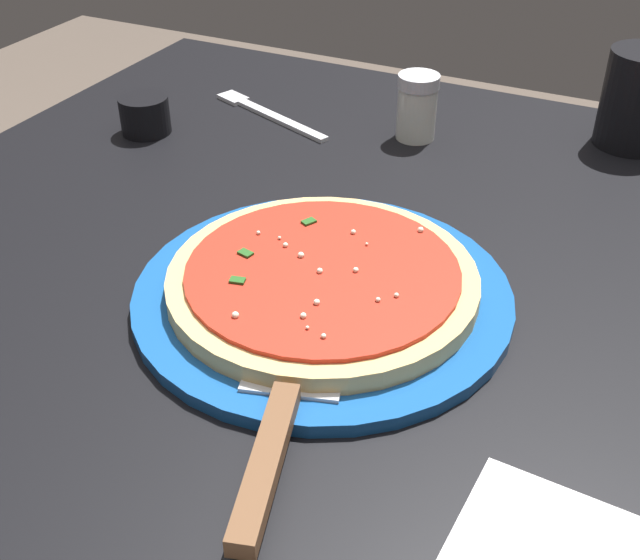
{
  "coord_description": "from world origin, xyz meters",
  "views": [
    {
      "loc": [
        -0.48,
        -0.23,
        1.16
      ],
      "look_at": [
        -0.01,
        0.0,
        0.79
      ],
      "focal_mm": 44.8,
      "sensor_mm": 36.0,
      "label": 1
    }
  ],
  "objects_px": {
    "cup_small_sauce": "(145,115)",
    "parmesan_shaker": "(417,107)",
    "pizza_server": "(280,418)",
    "fork": "(265,113)",
    "serving_plate": "(320,294)",
    "pizza": "(320,279)",
    "cup_tall_drink": "(639,99)"
  },
  "relations": [
    {
      "from": "fork",
      "to": "serving_plate",
      "type": "bearing_deg",
      "value": -144.06
    },
    {
      "from": "pizza_server",
      "to": "cup_small_sauce",
      "type": "bearing_deg",
      "value": 45.94
    },
    {
      "from": "serving_plate",
      "to": "cup_tall_drink",
      "type": "relative_size",
      "value": 2.91
    },
    {
      "from": "pizza_server",
      "to": "parmesan_shaker",
      "type": "relative_size",
      "value": 3.02
    },
    {
      "from": "cup_tall_drink",
      "to": "pizza_server",
      "type": "bearing_deg",
      "value": 166.21
    },
    {
      "from": "serving_plate",
      "to": "pizza",
      "type": "distance_m",
      "value": 0.02
    },
    {
      "from": "pizza_server",
      "to": "serving_plate",
      "type": "bearing_deg",
      "value": 16.26
    },
    {
      "from": "pizza_server",
      "to": "fork",
      "type": "height_order",
      "value": "pizza_server"
    },
    {
      "from": "pizza_server",
      "to": "fork",
      "type": "xyz_separation_m",
      "value": [
        0.46,
        0.27,
        -0.01
      ]
    },
    {
      "from": "cup_small_sauce",
      "to": "parmesan_shaker",
      "type": "relative_size",
      "value": 0.77
    },
    {
      "from": "serving_plate",
      "to": "pizza_server",
      "type": "height_order",
      "value": "pizza_server"
    },
    {
      "from": "pizza",
      "to": "pizza_server",
      "type": "relative_size",
      "value": 1.12
    },
    {
      "from": "fork",
      "to": "pizza_server",
      "type": "bearing_deg",
      "value": -149.68
    },
    {
      "from": "cup_tall_drink",
      "to": "parmesan_shaker",
      "type": "distance_m",
      "value": 0.24
    },
    {
      "from": "serving_plate",
      "to": "parmesan_shaker",
      "type": "relative_size",
      "value": 4.16
    },
    {
      "from": "cup_tall_drink",
      "to": "fork",
      "type": "height_order",
      "value": "cup_tall_drink"
    },
    {
      "from": "pizza_server",
      "to": "cup_small_sauce",
      "type": "relative_size",
      "value": 3.94
    },
    {
      "from": "serving_plate",
      "to": "cup_small_sauce",
      "type": "bearing_deg",
      "value": 57.44
    },
    {
      "from": "fork",
      "to": "parmesan_shaker",
      "type": "distance_m",
      "value": 0.19
    },
    {
      "from": "cup_small_sauce",
      "to": "serving_plate",
      "type": "bearing_deg",
      "value": -122.56
    },
    {
      "from": "serving_plate",
      "to": "parmesan_shaker",
      "type": "distance_m",
      "value": 0.33
    },
    {
      "from": "cup_small_sauce",
      "to": "pizza_server",
      "type": "bearing_deg",
      "value": -134.06
    },
    {
      "from": "parmesan_shaker",
      "to": "cup_small_sauce",
      "type": "bearing_deg",
      "value": 113.18
    },
    {
      "from": "cup_small_sauce",
      "to": "parmesan_shaker",
      "type": "distance_m",
      "value": 0.31
    },
    {
      "from": "pizza",
      "to": "fork",
      "type": "xyz_separation_m",
      "value": [
        0.31,
        0.22,
        -0.02
      ]
    },
    {
      "from": "pizza",
      "to": "pizza_server",
      "type": "xyz_separation_m",
      "value": [
        -0.15,
        -0.04,
        -0.0
      ]
    },
    {
      "from": "pizza",
      "to": "pizza_server",
      "type": "height_order",
      "value": "pizza"
    },
    {
      "from": "cup_small_sauce",
      "to": "parmesan_shaker",
      "type": "xyz_separation_m",
      "value": [
        0.12,
        -0.28,
        0.02
      ]
    },
    {
      "from": "pizza_server",
      "to": "cup_small_sauce",
      "type": "height_order",
      "value": "cup_small_sauce"
    },
    {
      "from": "cup_small_sauce",
      "to": "fork",
      "type": "relative_size",
      "value": 0.31
    },
    {
      "from": "cup_tall_drink",
      "to": "fork",
      "type": "distance_m",
      "value": 0.42
    },
    {
      "from": "cup_tall_drink",
      "to": "fork",
      "type": "xyz_separation_m",
      "value": [
        -0.11,
        0.41,
        -0.05
      ]
    }
  ]
}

